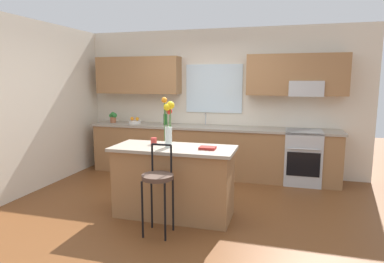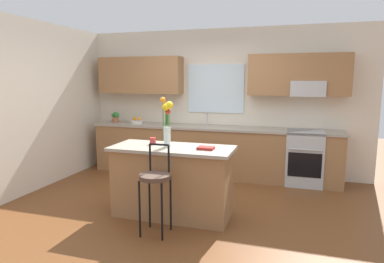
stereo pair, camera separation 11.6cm
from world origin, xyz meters
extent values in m
plane|color=brown|center=(0.00, 0.00, 0.00)|extent=(14.00, 14.00, 0.00)
cube|color=beige|center=(-2.56, 0.30, 1.35)|extent=(0.12, 4.60, 2.70)
cube|color=beige|center=(0.00, 2.06, 1.35)|extent=(5.60, 0.12, 2.70)
cube|color=#996B42|center=(-1.47, 1.83, 1.85)|extent=(1.66, 0.34, 0.70)
cube|color=#996B42|center=(1.47, 1.83, 1.85)|extent=(1.66, 0.34, 0.70)
cube|color=silver|center=(0.00, 1.99, 1.60)|extent=(1.07, 0.03, 0.90)
cube|color=#B7BABC|center=(1.63, 1.80, 1.62)|extent=(0.56, 0.36, 0.26)
cube|color=#996B42|center=(0.00, 1.70, 0.44)|extent=(4.50, 0.60, 0.88)
cube|color=#9E9384|center=(0.00, 1.70, 0.90)|extent=(4.56, 0.64, 0.04)
cube|color=#B7BABC|center=(-0.13, 1.70, 0.85)|extent=(0.54, 0.38, 0.11)
cylinder|color=#B7BABC|center=(-0.13, 1.86, 1.03)|extent=(0.02, 0.02, 0.22)
cylinder|color=#B7BABC|center=(-0.13, 1.80, 1.14)|extent=(0.02, 0.12, 0.02)
cube|color=#B7BABC|center=(1.63, 1.68, 0.46)|extent=(0.60, 0.60, 0.92)
cube|color=black|center=(1.63, 1.38, 0.40)|extent=(0.52, 0.02, 0.40)
cylinder|color=#B7BABC|center=(1.63, 1.35, 0.66)|extent=(0.50, 0.02, 0.02)
cube|color=#996B42|center=(-0.04, -0.25, 0.44)|extent=(1.49, 0.60, 0.88)
cube|color=#9E9384|center=(-0.04, -0.25, 0.90)|extent=(1.57, 0.68, 0.04)
cylinder|color=black|center=(-0.18, -0.94, 0.33)|extent=(0.02, 0.02, 0.66)
cylinder|color=black|center=(0.09, -0.94, 0.33)|extent=(0.02, 0.02, 0.66)
cylinder|color=black|center=(-0.18, -0.67, 0.33)|extent=(0.02, 0.02, 0.66)
cylinder|color=black|center=(0.09, -0.67, 0.33)|extent=(0.02, 0.02, 0.66)
cylinder|color=#4C382D|center=(-0.04, -0.81, 0.69)|extent=(0.36, 0.36, 0.05)
cylinder|color=black|center=(-0.16, -0.67, 0.87)|extent=(0.02, 0.02, 0.32)
cylinder|color=black|center=(0.07, -0.67, 0.87)|extent=(0.02, 0.02, 0.32)
cylinder|color=black|center=(-0.04, -0.67, 1.03)|extent=(0.23, 0.02, 0.02)
cylinder|color=silver|center=(-0.10, -0.28, 1.05)|extent=(0.09, 0.09, 0.26)
cylinder|color=#3D722D|center=(-0.07, -0.28, 1.23)|extent=(0.01, 0.01, 0.46)
sphere|color=yellow|center=(-0.07, -0.28, 1.46)|extent=(0.10, 0.10, 0.10)
cylinder|color=#3D722D|center=(-0.10, -0.24, 1.19)|extent=(0.01, 0.01, 0.38)
sphere|color=red|center=(-0.10, -0.24, 1.38)|extent=(0.08, 0.08, 0.08)
cylinder|color=#3D722D|center=(-0.15, -0.29, 1.26)|extent=(0.01, 0.01, 0.52)
sphere|color=orange|center=(-0.15, -0.29, 1.52)|extent=(0.07, 0.07, 0.07)
cylinder|color=#3D722D|center=(-0.10, -0.31, 1.22)|extent=(0.01, 0.01, 0.44)
sphere|color=yellow|center=(-0.10, -0.31, 1.43)|extent=(0.09, 0.09, 0.09)
cylinder|color=#A52D28|center=(-0.35, -0.16, 0.97)|extent=(0.08, 0.08, 0.09)
cube|color=maroon|center=(0.41, -0.27, 0.94)|extent=(0.20, 0.15, 0.03)
cylinder|color=silver|center=(-1.51, 1.70, 0.95)|extent=(0.24, 0.24, 0.06)
sphere|color=orange|center=(-1.45, 1.70, 1.01)|extent=(0.07, 0.07, 0.07)
sphere|color=orange|center=(-1.56, 1.70, 1.01)|extent=(0.07, 0.07, 0.07)
cylinder|color=#1E5923|center=(-0.88, 1.70, 1.02)|extent=(0.06, 0.06, 0.20)
cylinder|color=#1E5923|center=(-0.88, 1.70, 1.16)|extent=(0.03, 0.03, 0.07)
cylinder|color=black|center=(-0.88, 1.70, 1.20)|extent=(0.03, 0.03, 0.02)
cylinder|color=#9E5B3D|center=(-1.98, 1.70, 0.98)|extent=(0.11, 0.11, 0.11)
sphere|color=#2D7A33|center=(-1.98, 1.70, 1.09)|extent=(0.09, 0.09, 0.09)
sphere|color=#2D7A33|center=(-2.02, 1.71, 1.06)|extent=(0.09, 0.09, 0.09)
sphere|color=#2D7A33|center=(-1.94, 1.69, 1.07)|extent=(0.10, 0.10, 0.10)
camera|label=1|loc=(1.32, -4.20, 1.78)|focal=31.18mm
camera|label=2|loc=(1.43, -4.17, 1.78)|focal=31.18mm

